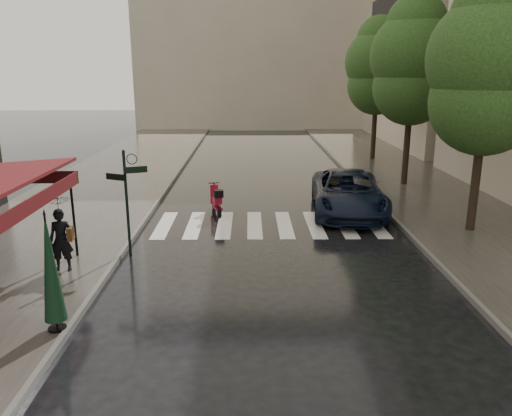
{
  "coord_description": "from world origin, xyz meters",
  "views": [
    {
      "loc": [
        2.27,
        -10.69,
        5.19
      ],
      "look_at": [
        2.46,
        3.12,
        1.4
      ],
      "focal_mm": 35.0,
      "sensor_mm": 36.0,
      "label": 1
    }
  ],
  "objects_px": {
    "pedestrian_with_umbrella": "(58,211)",
    "parked_car": "(348,193)",
    "scooter": "(217,201)",
    "parasol_front": "(50,268)"
  },
  "relations": [
    {
      "from": "pedestrian_with_umbrella",
      "to": "parked_car",
      "type": "distance_m",
      "value": 10.47
    },
    {
      "from": "pedestrian_with_umbrella",
      "to": "parked_car",
      "type": "xyz_separation_m",
      "value": [
        8.63,
        5.86,
        -0.97
      ]
    },
    {
      "from": "pedestrian_with_umbrella",
      "to": "scooter",
      "type": "bearing_deg",
      "value": 52.44
    },
    {
      "from": "scooter",
      "to": "parasol_front",
      "type": "distance_m",
      "value": 9.4
    },
    {
      "from": "pedestrian_with_umbrella",
      "to": "scooter",
      "type": "xyz_separation_m",
      "value": [
        3.67,
        5.79,
        -1.25
      ]
    },
    {
      "from": "pedestrian_with_umbrella",
      "to": "scooter",
      "type": "relative_size",
      "value": 1.52
    },
    {
      "from": "scooter",
      "to": "parasol_front",
      "type": "xyz_separation_m",
      "value": [
        -2.69,
        -8.95,
        0.96
      ]
    },
    {
      "from": "scooter",
      "to": "parked_car",
      "type": "distance_m",
      "value": 4.96
    },
    {
      "from": "pedestrian_with_umbrella",
      "to": "scooter",
      "type": "distance_m",
      "value": 6.97
    },
    {
      "from": "pedestrian_with_umbrella",
      "to": "parasol_front",
      "type": "relative_size",
      "value": 0.98
    }
  ]
}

